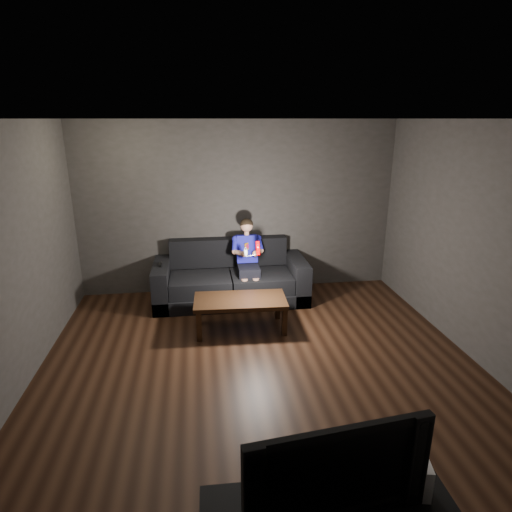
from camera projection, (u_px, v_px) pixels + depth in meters
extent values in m
plane|color=black|center=(261.00, 370.00, 4.81)|extent=(5.00, 5.00, 0.00)
cube|color=#383531|center=(238.00, 208.00, 6.76)|extent=(5.00, 0.04, 2.70)
cube|color=#383531|center=(340.00, 415.00, 2.04)|extent=(5.00, 0.04, 2.70)
cube|color=#383531|center=(3.00, 267.00, 4.08)|extent=(0.04, 5.00, 2.70)
cube|color=#383531|center=(485.00, 247.00, 4.72)|extent=(0.04, 5.00, 2.70)
cube|color=silver|center=(263.00, 119.00, 3.99)|extent=(5.00, 5.00, 0.02)
cube|color=black|center=(231.00, 294.00, 6.66)|extent=(2.32, 1.00, 0.20)
cube|color=black|center=(201.00, 284.00, 6.43)|extent=(0.91, 0.71, 0.24)
cube|color=black|center=(261.00, 281.00, 6.55)|extent=(0.91, 0.71, 0.24)
cube|color=black|center=(228.00, 252.00, 6.85)|extent=(1.85, 0.23, 0.45)
cube|color=black|center=(162.00, 284.00, 6.46)|extent=(0.23, 1.00, 0.63)
cube|color=black|center=(297.00, 277.00, 6.73)|extent=(0.23, 1.00, 0.63)
cube|color=black|center=(249.00, 270.00, 6.45)|extent=(0.32, 0.40, 0.15)
cube|color=#0A1089|center=(247.00, 249.00, 6.56)|extent=(0.32, 0.22, 0.44)
cube|color=orange|center=(247.00, 246.00, 6.45)|extent=(0.10, 0.10, 0.10)
cube|color=#CF1E47|center=(247.00, 246.00, 6.45)|extent=(0.06, 0.06, 0.07)
cylinder|color=tan|center=(247.00, 233.00, 6.48)|extent=(0.07, 0.07, 0.06)
sphere|color=tan|center=(247.00, 226.00, 6.45)|extent=(0.19, 0.19, 0.19)
ellipsoid|color=black|center=(247.00, 224.00, 6.45)|extent=(0.20, 0.20, 0.17)
cylinder|color=#0A1089|center=(234.00, 245.00, 6.44)|extent=(0.08, 0.24, 0.20)
cylinder|color=#0A1089|center=(260.00, 244.00, 6.49)|extent=(0.08, 0.24, 0.20)
cylinder|color=tan|center=(239.00, 251.00, 6.31)|extent=(0.15, 0.25, 0.11)
cylinder|color=tan|center=(258.00, 251.00, 6.34)|extent=(0.15, 0.25, 0.11)
sphere|color=tan|center=(244.00, 254.00, 6.22)|extent=(0.09, 0.09, 0.09)
sphere|color=tan|center=(255.00, 254.00, 6.24)|extent=(0.09, 0.09, 0.09)
cylinder|color=tan|center=(245.00, 290.00, 6.31)|extent=(0.09, 0.09, 0.36)
cylinder|color=tan|center=(256.00, 290.00, 6.33)|extent=(0.09, 0.09, 0.36)
cube|color=#D90000|center=(258.00, 248.00, 5.99)|extent=(0.06, 0.08, 0.20)
cube|color=maroon|center=(258.00, 245.00, 5.95)|extent=(0.03, 0.01, 0.03)
cylinder|color=white|center=(258.00, 249.00, 5.97)|extent=(0.02, 0.01, 0.02)
ellipsoid|color=white|center=(246.00, 252.00, 5.98)|extent=(0.07, 0.09, 0.13)
cylinder|color=black|center=(246.00, 249.00, 5.94)|extent=(0.02, 0.01, 0.02)
cube|color=black|center=(160.00, 265.00, 6.31)|extent=(0.04, 0.17, 0.03)
cube|color=black|center=(160.00, 262.00, 6.35)|extent=(0.02, 0.02, 0.00)
cube|color=black|center=(240.00, 301.00, 5.63)|extent=(1.23, 0.66, 0.05)
cube|color=black|center=(199.00, 327.00, 5.39)|extent=(0.07, 0.07, 0.38)
cube|color=black|center=(284.00, 322.00, 5.54)|extent=(0.07, 0.07, 0.38)
cube|color=black|center=(199.00, 310.00, 5.86)|extent=(0.07, 0.07, 0.38)
cube|color=black|center=(277.00, 306.00, 6.00)|extent=(0.07, 0.07, 0.38)
imported|color=black|center=(331.00, 462.00, 2.42)|extent=(1.09, 0.27, 0.62)
cube|color=white|center=(424.00, 478.00, 2.56)|extent=(0.09, 0.18, 0.22)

